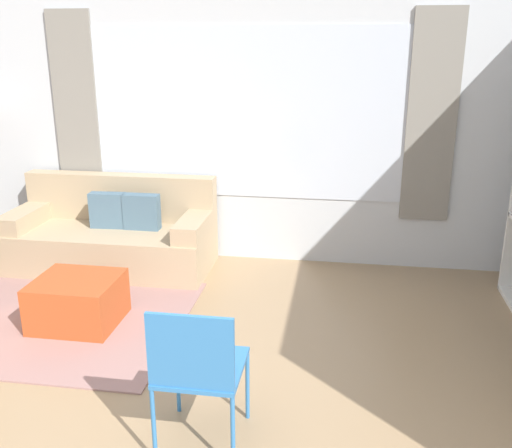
% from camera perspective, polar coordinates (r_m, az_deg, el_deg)
% --- Properties ---
extents(wall_back, '(6.77, 0.11, 2.70)m').
position_cam_1_polar(wall_back, '(5.53, -0.94, 10.00)').
color(wall_back, silver).
rests_on(wall_back, ground_plane).
extents(area_rug, '(2.66, 1.72, 0.01)m').
position_cam_1_polar(area_rug, '(5.00, -22.57, -8.54)').
color(area_rug, gray).
rests_on(area_rug, ground_plane).
extents(couch_main, '(1.92, 0.84, 0.86)m').
position_cam_1_polar(couch_main, '(5.70, -14.08, -1.17)').
color(couch_main, tan).
rests_on(couch_main, ground_plane).
extents(ottoman, '(0.63, 0.57, 0.38)m').
position_cam_1_polar(ottoman, '(4.66, -17.39, -7.43)').
color(ottoman, '#B74C23').
rests_on(ottoman, ground_plane).
extents(folding_chair, '(0.44, 0.46, 0.86)m').
position_cam_1_polar(folding_chair, '(3.04, -5.87, -13.88)').
color(folding_chair, '#3375B7').
rests_on(folding_chair, ground_plane).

